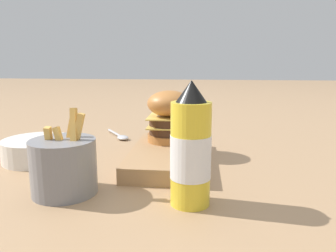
{
  "coord_description": "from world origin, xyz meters",
  "views": [
    {
      "loc": [
        -0.7,
        -0.05,
        0.23
      ],
      "look_at": [
        0.0,
        0.03,
        0.08
      ],
      "focal_mm": 35.0,
      "sensor_mm": 36.0,
      "label": 1
    }
  ],
  "objects_px": {
    "serving_board": "(168,155)",
    "side_bowl": "(38,149)",
    "fries_basket": "(64,166)",
    "ketchup_bottle": "(191,150)",
    "burger": "(169,116)",
    "spoon": "(121,136)"
  },
  "relations": [
    {
      "from": "side_bowl",
      "to": "fries_basket",
      "type": "bearing_deg",
      "value": -141.64
    },
    {
      "from": "burger",
      "to": "fries_basket",
      "type": "xyz_separation_m",
      "value": [
        -0.25,
        0.16,
        -0.05
      ]
    },
    {
      "from": "side_bowl",
      "to": "spoon",
      "type": "height_order",
      "value": "side_bowl"
    },
    {
      "from": "serving_board",
      "to": "side_bowl",
      "type": "bearing_deg",
      "value": 93.37
    },
    {
      "from": "ketchup_bottle",
      "to": "side_bowl",
      "type": "xyz_separation_m",
      "value": [
        0.2,
        0.36,
        -0.06
      ]
    },
    {
      "from": "fries_basket",
      "to": "ketchup_bottle",
      "type": "bearing_deg",
      "value": -95.74
    },
    {
      "from": "serving_board",
      "to": "fries_basket",
      "type": "distance_m",
      "value": 0.25
    },
    {
      "from": "serving_board",
      "to": "fries_basket",
      "type": "height_order",
      "value": "fries_basket"
    },
    {
      "from": "ketchup_bottle",
      "to": "spoon",
      "type": "relative_size",
      "value": 1.57
    },
    {
      "from": "serving_board",
      "to": "ketchup_bottle",
      "type": "relative_size",
      "value": 1.5
    },
    {
      "from": "fries_basket",
      "to": "serving_board",
      "type": "bearing_deg",
      "value": -39.84
    },
    {
      "from": "serving_board",
      "to": "side_bowl",
      "type": "xyz_separation_m",
      "value": [
        -0.02,
        0.3,
        0.01
      ]
    },
    {
      "from": "ketchup_bottle",
      "to": "spoon",
      "type": "height_order",
      "value": "ketchup_bottle"
    },
    {
      "from": "spoon",
      "to": "burger",
      "type": "bearing_deg",
      "value": 12.45
    },
    {
      "from": "ketchup_bottle",
      "to": "fries_basket",
      "type": "xyz_separation_m",
      "value": [
        0.02,
        0.22,
        -0.04
      ]
    },
    {
      "from": "ketchup_bottle",
      "to": "fries_basket",
      "type": "distance_m",
      "value": 0.22
    },
    {
      "from": "serving_board",
      "to": "burger",
      "type": "distance_m",
      "value": 0.1
    },
    {
      "from": "fries_basket",
      "to": "spoon",
      "type": "xyz_separation_m",
      "value": [
        0.4,
        -0.0,
        -0.04
      ]
    },
    {
      "from": "burger",
      "to": "spoon",
      "type": "xyz_separation_m",
      "value": [
        0.14,
        0.16,
        -0.09
      ]
    },
    {
      "from": "burger",
      "to": "serving_board",
      "type": "bearing_deg",
      "value": -176.86
    },
    {
      "from": "spoon",
      "to": "ketchup_bottle",
      "type": "bearing_deg",
      "value": -7.77
    },
    {
      "from": "burger",
      "to": "spoon",
      "type": "height_order",
      "value": "burger"
    }
  ]
}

